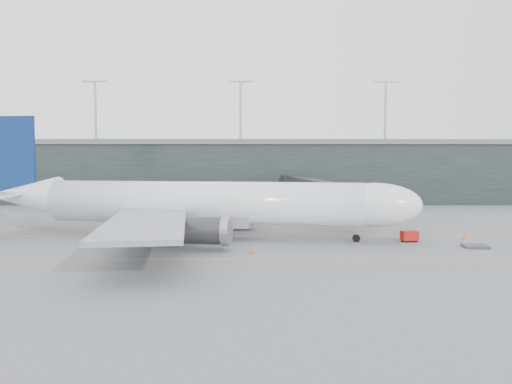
{
  "coord_description": "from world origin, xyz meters",
  "views": [
    {
      "loc": [
        8.35,
        -73.28,
        11.04
      ],
      "look_at": [
        8.57,
        -4.0,
        6.2
      ],
      "focal_mm": 35.0,
      "sensor_mm": 36.0,
      "label": 1
    }
  ],
  "objects": [
    {
      "name": "ground",
      "position": [
        0.0,
        0.0,
        0.0
      ],
      "size": [
        320.0,
        320.0,
        0.0
      ],
      "primitive_type": "plane",
      "color": "#5B5B60",
      "rests_on": "ground"
    },
    {
      "name": "taxiline_a",
      "position": [
        0.0,
        -4.0,
        0.01
      ],
      "size": [
        160.0,
        0.25,
        0.02
      ],
      "primitive_type": "cube",
      "color": "orange",
      "rests_on": "ground"
    },
    {
      "name": "taxiline_b",
      "position": [
        0.0,
        -20.0,
        0.01
      ],
      "size": [
        160.0,
        0.25,
        0.02
      ],
      "primitive_type": "cube",
      "color": "orange",
      "rests_on": "ground"
    },
    {
      "name": "taxiline_lead_main",
      "position": [
        5.0,
        20.0,
        0.01
      ],
      "size": [
        0.25,
        60.0,
        0.02
      ],
      "primitive_type": "cube",
      "color": "orange",
      "rests_on": "ground"
    },
    {
      "name": "terminal",
      "position": [
        -0.0,
        58.0,
        7.62
      ],
      "size": [
        240.0,
        36.0,
        29.0
      ],
      "color": "black",
      "rests_on": "ground"
    },
    {
      "name": "main_aircraft",
      "position": [
        1.11,
        -5.88,
        4.74
      ],
      "size": [
        60.2,
        56.02,
        16.9
      ],
      "rotation": [
        0.0,
        0.0,
        -0.15
      ],
      "color": "white",
      "rests_on": "ground"
    },
    {
      "name": "jet_bridge",
      "position": [
        20.17,
        24.62,
        5.24
      ],
      "size": [
        10.26,
        45.82,
        6.99
      ],
      "rotation": [
        0.0,
        0.0,
        0.15
      ],
      "color": "#28282D",
      "rests_on": "ground"
    },
    {
      "name": "gse_cart",
      "position": [
        28.63,
        -8.76,
        0.79
      ],
      "size": [
        2.25,
        1.61,
        1.42
      ],
      "rotation": [
        0.0,
        0.0,
        0.15
      ],
      "color": "#B8130D",
      "rests_on": "ground"
    },
    {
      "name": "baggage_dolly",
      "position": [
        35.41,
        -13.04,
        0.17
      ],
      "size": [
        3.18,
        2.67,
        0.29
      ],
      "primitive_type": "cube",
      "rotation": [
        0.0,
        0.0,
        -0.13
      ],
      "color": "#3B3A40",
      "rests_on": "ground"
    },
    {
      "name": "uld_a",
      "position": [
        -4.92,
        10.28,
        0.99
      ],
      "size": [
        2.28,
        1.92,
        1.89
      ],
      "rotation": [
        0.0,
        0.0,
        -0.13
      ],
      "color": "#323236",
      "rests_on": "ground"
    },
    {
      "name": "uld_b",
      "position": [
        -1.55,
        11.34,
        0.92
      ],
      "size": [
        2.06,
        1.72,
        1.75
      ],
      "rotation": [
        0.0,
        0.0,
        -0.1
      ],
      "color": "#323236",
      "rests_on": "ground"
    },
    {
      "name": "uld_c",
      "position": [
        0.83,
        9.4,
        0.89
      ],
      "size": [
        2.2,
        1.94,
        1.69
      ],
      "rotation": [
        0.0,
        0.0,
        0.28
      ],
      "color": "#323236",
      "rests_on": "ground"
    },
    {
      "name": "cone_nose",
      "position": [
        36.58,
        -6.98,
        0.35
      ],
      "size": [
        0.45,
        0.45,
        0.71
      ],
      "primitive_type": "cone",
      "color": "#F04A0D",
      "rests_on": "ground"
    },
    {
      "name": "cone_wing_stbd",
      "position": [
        8.08,
        -17.32,
        0.36
      ],
      "size": [
        0.46,
        0.46,
        0.73
      ],
      "primitive_type": "cone",
      "color": "#EA4C0D",
      "rests_on": "ground"
    },
    {
      "name": "cone_wing_port",
      "position": [
        8.71,
        11.4,
        0.38
      ],
      "size": [
        0.48,
        0.48,
        0.76
      ],
      "primitive_type": "cone",
      "color": "#EA580D",
      "rests_on": "ground"
    },
    {
      "name": "cone_tail",
      "position": [
        -7.2,
        -10.65,
        0.38
      ],
      "size": [
        0.48,
        0.48,
        0.76
      ],
      "primitive_type": "cone",
      "color": "orange",
      "rests_on": "ground"
    }
  ]
}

